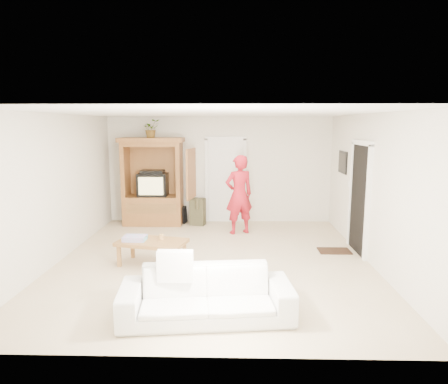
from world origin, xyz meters
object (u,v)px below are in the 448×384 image
Objects in this scene: sofa at (206,294)px; coffee_table at (152,244)px; man at (239,195)px; armoire at (154,187)px.

sofa is 2.20m from coffee_table.
sofa is (-0.45, -3.99, -0.57)m from man.
armoire reaches higher than sofa.
coffee_table is at bearing 31.27° from man.
sofa reaches higher than coffee_table.
coffee_table is (0.52, -2.87, -0.53)m from armoire.
coffee_table is at bearing 113.13° from sofa.
man is 4.06m from sofa.
sofa is at bearing -71.54° from armoire.
armoire is at bearing -43.68° from man.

